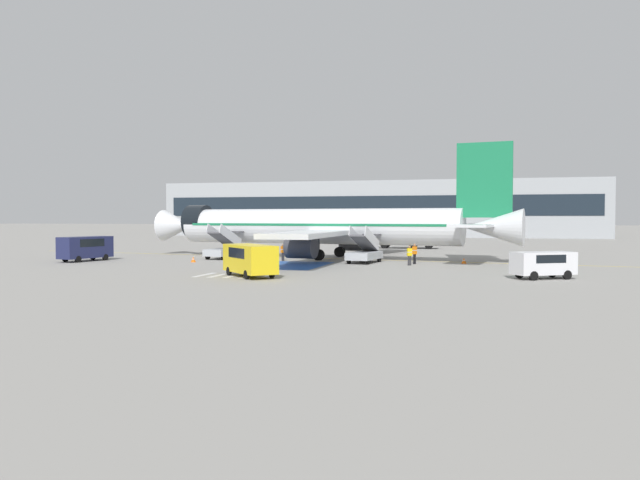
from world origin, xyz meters
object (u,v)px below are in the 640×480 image
(ground_crew_0, at_px, (409,254))
(ground_crew_1, at_px, (283,251))
(service_van_1, at_px, (543,263))
(fuel_tanker, at_px, (409,235))
(terminal_building, at_px, (375,209))
(traffic_cone_0, at_px, (193,259))
(boarding_stairs_aft, at_px, (365,253))
(boarding_stairs_forward, at_px, (225,250))
(service_van_2, at_px, (250,258))
(traffic_cone_1, at_px, (464,261))
(ground_crew_2, at_px, (415,252))
(service_van_0, at_px, (86,247))
(airliner, at_px, (322,226))

(ground_crew_0, distance_m, ground_crew_1, 13.01)
(service_van_1, bearing_deg, ground_crew_0, 16.63)
(service_van_1, relative_size, ground_crew_0, 2.61)
(fuel_tanker, xyz_separation_m, terminal_building, (-14.27, 53.67, 4.31))
(traffic_cone_0, bearing_deg, boarding_stairs_aft, 12.00)
(boarding_stairs_forward, height_order, boarding_stairs_aft, boarding_stairs_forward)
(service_van_2, xyz_separation_m, traffic_cone_1, (14.49, 17.17, -1.11))
(ground_crew_1, height_order, ground_crew_2, ground_crew_2)
(ground_crew_2, height_order, traffic_cone_0, ground_crew_2)
(ground_crew_1, bearing_deg, service_van_0, 139.45)
(service_van_1, height_order, terminal_building, terminal_building)
(boarding_stairs_aft, xyz_separation_m, service_van_0, (-26.87, -4.79, 0.49))
(airliner, xyz_separation_m, ground_crew_0, (9.96, -7.23, -2.32))
(service_van_0, height_order, traffic_cone_1, service_van_0)
(fuel_tanker, height_order, ground_crew_1, fuel_tanker)
(traffic_cone_0, bearing_deg, airliner, 39.23)
(ground_crew_1, xyz_separation_m, ground_crew_2, (13.00, -0.72, 0.12))
(service_van_2, distance_m, ground_crew_0, 16.81)
(airliner, height_order, ground_crew_1, airliner)
(service_van_0, relative_size, ground_crew_2, 3.09)
(service_van_2, distance_m, ground_crew_1, 16.42)
(ground_crew_1, distance_m, terminal_building, 82.11)
(ground_crew_0, bearing_deg, airliner, 115.59)
(traffic_cone_0, height_order, terminal_building, terminal_building)
(ground_crew_2, height_order, terminal_building, terminal_building)
(service_van_0, height_order, terminal_building, terminal_building)
(boarding_stairs_aft, distance_m, ground_crew_1, 8.29)
(service_van_2, bearing_deg, ground_crew_2, -167.50)
(airliner, relative_size, fuel_tanker, 4.70)
(fuel_tanker, xyz_separation_m, traffic_cone_1, (8.42, -27.10, -1.60))
(ground_crew_0, distance_m, traffic_cone_1, 5.89)
(boarding_stairs_aft, relative_size, service_van_2, 1.02)
(airliner, bearing_deg, boarding_stairs_aft, -125.53)
(service_van_0, distance_m, ground_crew_2, 31.93)
(boarding_stairs_aft, xyz_separation_m, fuel_tanker, (0.67, 28.62, 0.93))
(fuel_tanker, bearing_deg, boarding_stairs_aft, 178.12)
(fuel_tanker, distance_m, traffic_cone_0, 36.14)
(boarding_stairs_forward, xyz_separation_m, service_van_2, (9.77, -17.73, 0.43))
(service_van_1, relative_size, terminal_building, 0.05)
(boarding_stairs_forward, bearing_deg, fuel_tanker, 66.99)
(airliner, height_order, ground_crew_2, airliner)
(boarding_stairs_aft, distance_m, traffic_cone_1, 9.24)
(service_van_1, relative_size, ground_crew_2, 2.49)
(boarding_stairs_aft, xyz_separation_m, service_van_1, (14.95, -11.79, 0.21))
(airliner, height_order, service_van_2, airliner)
(boarding_stairs_aft, xyz_separation_m, ground_crew_1, (-8.28, 0.52, 0.03))
(service_van_1, distance_m, terminal_building, 98.44)
(ground_crew_2, bearing_deg, ground_crew_0, 28.60)
(fuel_tanker, bearing_deg, service_van_2, 171.65)
(service_van_1, bearing_deg, ground_crew_2, 10.98)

